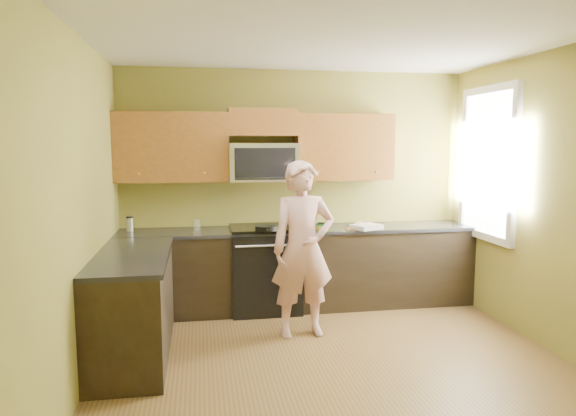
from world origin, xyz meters
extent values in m
plane|color=brown|center=(0.00, 0.00, 0.00)|extent=(4.00, 4.00, 0.00)
plane|color=white|center=(0.00, 0.00, 2.70)|extent=(4.00, 4.00, 0.00)
plane|color=olive|center=(0.00, 2.00, 1.35)|extent=(4.00, 0.00, 4.00)
plane|color=olive|center=(0.00, -2.00, 1.35)|extent=(4.00, 0.00, 4.00)
plane|color=olive|center=(-2.00, 0.00, 1.35)|extent=(0.00, 4.00, 4.00)
plane|color=olive|center=(2.00, 0.00, 1.35)|extent=(0.00, 4.00, 4.00)
cube|color=black|center=(0.00, 1.70, 0.44)|extent=(4.00, 0.60, 0.88)
cube|color=black|center=(-1.70, 0.60, 0.44)|extent=(0.60, 1.60, 0.88)
cube|color=black|center=(0.00, 1.69, 0.90)|extent=(4.00, 0.62, 0.04)
cube|color=black|center=(-1.69, 0.60, 0.90)|extent=(0.62, 1.60, 0.04)
cube|color=brown|center=(-0.40, 1.83, 2.10)|extent=(0.76, 0.33, 0.30)
imported|color=#D6716B|center=(-0.13, 0.85, 0.85)|extent=(0.65, 0.45, 1.71)
cube|color=#B27F47|center=(0.55, 1.51, 0.93)|extent=(0.12, 0.12, 0.01)
ellipsoid|color=silver|center=(0.24, 1.62, 0.95)|extent=(0.11, 0.12, 0.06)
ellipsoid|color=silver|center=(0.68, 1.60, 0.95)|extent=(0.15, 0.16, 0.07)
cube|color=silver|center=(0.72, 1.50, 0.95)|extent=(0.37, 0.34, 0.05)
cylinder|color=silver|center=(-1.14, 1.72, 0.98)|extent=(0.08, 0.08, 0.12)
camera|label=1|loc=(-1.10, -3.98, 1.87)|focal=32.37mm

